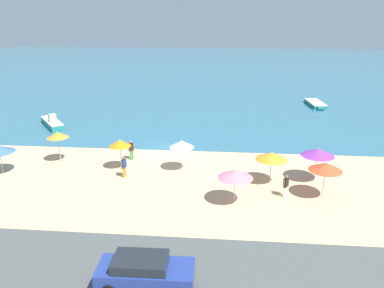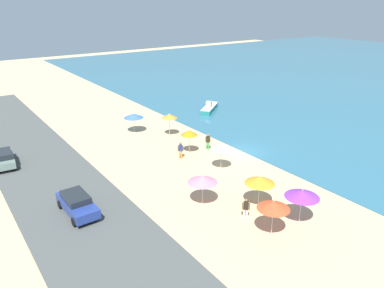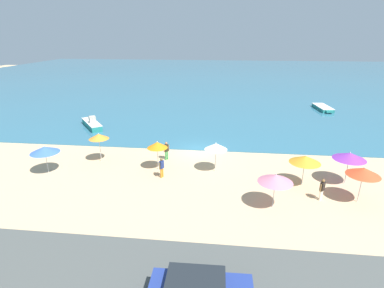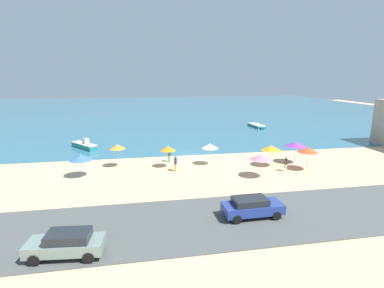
# 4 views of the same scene
# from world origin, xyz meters

# --- Properties ---
(ground_plane) EXTENTS (160.00, 160.00, 0.00)m
(ground_plane) POSITION_xyz_m (0.00, 0.00, 0.00)
(ground_plane) COLOR tan
(sea) EXTENTS (150.00, 110.00, 0.05)m
(sea) POSITION_xyz_m (0.00, 55.00, 0.03)
(sea) COLOR #306780
(sea) RESTS_ON ground_plane
(coastal_road) EXTENTS (80.00, 8.00, 0.06)m
(coastal_road) POSITION_xyz_m (0.00, -18.00, 0.03)
(coastal_road) COLOR #4A4E4B
(coastal_road) RESTS_ON ground_plane
(beach_umbrella_0) EXTENTS (1.71, 1.71, 2.54)m
(beach_umbrella_0) POSITION_xyz_m (-3.03, -4.71, 2.21)
(beach_umbrella_0) COLOR #B2B2B7
(beach_umbrella_0) RESTS_ON ground_plane
(beach_umbrella_1) EXTENTS (2.29, 2.29, 2.49)m
(beach_umbrella_1) POSITION_xyz_m (8.49, -6.33, 2.15)
(beach_umbrella_1) COLOR #B2B2B7
(beach_umbrella_1) RESTS_ON ground_plane
(beach_umbrella_2) EXTENTS (2.40, 2.40, 2.62)m
(beach_umbrella_2) POSITION_xyz_m (11.86, -5.65, 2.29)
(beach_umbrella_2) COLOR #B2B2B7
(beach_umbrella_2) RESTS_ON ground_plane
(beach_umbrella_3) EXTENTS (2.28, 2.28, 2.46)m
(beach_umbrella_3) POSITION_xyz_m (5.86, -9.71, 2.12)
(beach_umbrella_3) COLOR #B2B2B7
(beach_umbrella_3) RESTS_ON ground_plane
(beach_umbrella_4) EXTENTS (2.17, 2.17, 2.62)m
(beach_umbrella_4) POSITION_xyz_m (11.76, -8.37, 2.28)
(beach_umbrella_4) COLOR #B2B2B7
(beach_umbrella_4) RESTS_ON ground_plane
(beach_umbrella_5) EXTENTS (1.76, 1.76, 2.68)m
(beach_umbrella_5) POSITION_xyz_m (-8.54, -3.59, 2.37)
(beach_umbrella_5) COLOR #B2B2B7
(beach_umbrella_5) RESTS_ON ground_plane
(beach_umbrella_6) EXTENTS (2.30, 2.30, 2.37)m
(beach_umbrella_6) POSITION_xyz_m (-12.01, -6.34, 2.03)
(beach_umbrella_6) COLOR #B2B2B7
(beach_umbrella_6) RESTS_ON ground_plane
(beach_umbrella_7) EXTENTS (1.90, 1.90, 2.56)m
(beach_umbrella_7) POSITION_xyz_m (1.83, -4.54, 2.22)
(beach_umbrella_7) COLOR #B2B2B7
(beach_umbrella_7) RESTS_ON ground_plane
(bather_0) EXTENTS (0.36, 0.51, 1.68)m
(bather_0) POSITION_xyz_m (-2.39, -6.19, 0.94)
(bather_0) COLOR orange
(bather_0) RESTS_ON ground_plane
(bather_1) EXTENTS (0.45, 0.41, 1.70)m
(bather_1) POSITION_xyz_m (-2.71, -2.55, 0.96)
(bather_1) COLOR green
(bather_1) RESTS_ON ground_plane
(bather_2) EXTENTS (0.41, 0.44, 1.60)m
(bather_2) POSITION_xyz_m (9.30, -8.41, 0.89)
(bather_2) COLOR #F9EACD
(bather_2) RESTS_ON ground_plane
(parked_car_0) EXTENTS (4.37, 1.95, 1.47)m
(parked_car_0) POSITION_xyz_m (1.68, -17.99, 0.84)
(parked_car_0) COLOR navy
(parked_car_0) RESTS_ON coastal_road
(parked_car_2) EXTENTS (4.37, 2.12, 1.48)m
(parked_car_2) POSITION_xyz_m (-10.47, -20.72, 0.84)
(parked_car_2) COLOR slate
(parked_car_2) RESTS_ON coastal_road
(skiff_nearshore) EXTENTS (4.12, 4.87, 1.52)m
(skiff_nearshore) POSITION_xyz_m (-13.80, 6.32, 0.47)
(skiff_nearshore) COLOR teal
(skiff_nearshore) RESTS_ON sea
(skiff_offshore) EXTENTS (2.16, 5.14, 0.54)m
(skiff_offshore) POSITION_xyz_m (17.29, 19.05, 0.32)
(skiff_offshore) COLOR teal
(skiff_offshore) RESTS_ON sea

